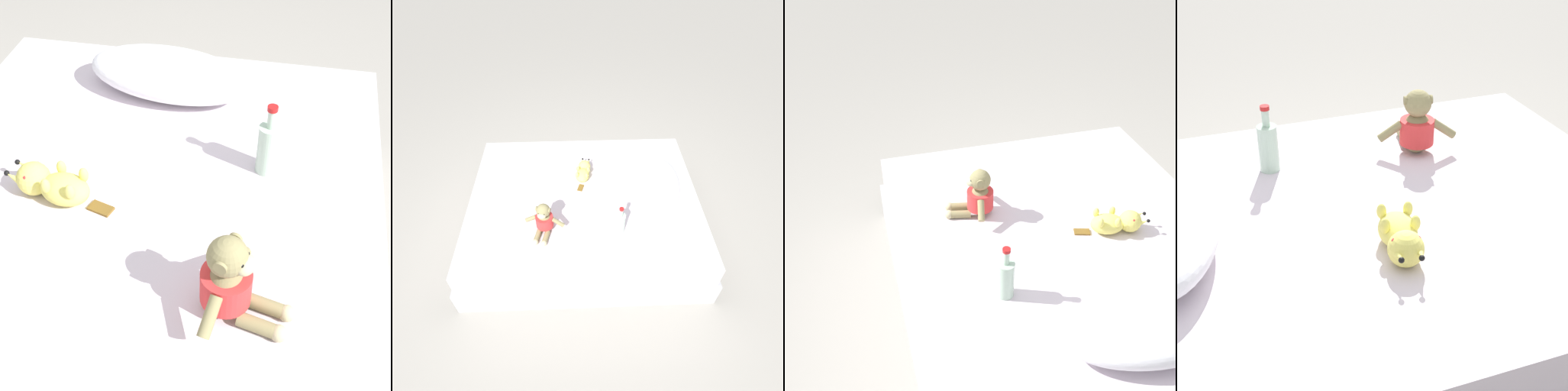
# 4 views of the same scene
# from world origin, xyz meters

# --- Properties ---
(ground_plane) EXTENTS (16.00, 16.00, 0.00)m
(ground_plane) POSITION_xyz_m (0.00, 0.00, 0.00)
(ground_plane) COLOR #9E998E
(bed) EXTENTS (1.48, 1.83, 0.40)m
(bed) POSITION_xyz_m (0.00, 0.00, 0.20)
(bed) COLOR #B2B2B7
(bed) RESTS_ON ground_plane
(pillow) EXTENTS (0.63, 0.37, 0.15)m
(pillow) POSITION_xyz_m (-0.02, 0.60, 0.48)
(pillow) COLOR white
(pillow) RESTS_ON bed
(plush_monkey) EXTENTS (0.24, 0.29, 0.24)m
(plush_monkey) POSITION_xyz_m (0.33, -0.29, 0.50)
(plush_monkey) COLOR #8E8456
(plush_monkey) RESTS_ON bed
(plush_yellow_creature) EXTENTS (0.33, 0.14, 0.10)m
(plush_yellow_creature) POSITION_xyz_m (-0.23, 0.00, 0.45)
(plush_yellow_creature) COLOR #EAE066
(plush_yellow_creature) RESTS_ON bed
(glass_bottle) EXTENTS (0.07, 0.07, 0.23)m
(glass_bottle) POSITION_xyz_m (0.36, 0.24, 0.49)
(glass_bottle) COLOR #B2D1B7
(glass_bottle) RESTS_ON bed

